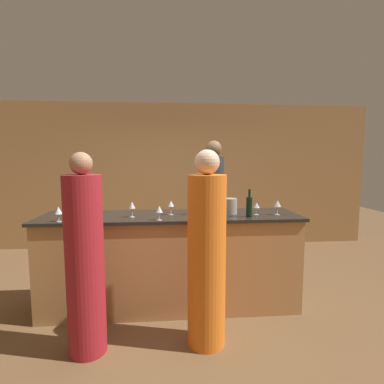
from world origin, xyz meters
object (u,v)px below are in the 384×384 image
object	(u,v)px
wine_bottle_0	(196,206)
ice_bucket	(230,206)
bartender	(213,213)
wine_bottle_1	(249,206)
guest_1	(85,262)
wine_bottle_2	(210,206)
guest_0	(207,256)

from	to	relation	value
wine_bottle_0	ice_bucket	size ratio (longest dim) A/B	1.55
bartender	wine_bottle_1	world-z (taller)	bartender
bartender	guest_1	world-z (taller)	bartender
wine_bottle_2	ice_bucket	distance (m)	0.27
guest_0	wine_bottle_1	world-z (taller)	guest_0
wine_bottle_2	bartender	bearing A→B (deg)	78.92
guest_0	guest_1	distance (m)	1.08
wine_bottle_1	wine_bottle_2	size ratio (longest dim) A/B	1.16
wine_bottle_2	wine_bottle_1	bearing A→B (deg)	-15.31
bartender	ice_bucket	distance (m)	0.88
wine_bottle_1	guest_0	bearing A→B (deg)	-134.54
guest_0	ice_bucket	distance (m)	0.93
wine_bottle_0	wine_bottle_2	size ratio (longest dim) A/B	1.04
guest_1	wine_bottle_2	bearing A→B (deg)	30.08
guest_1	bartender	bearing A→B (deg)	49.80
wine_bottle_0	wine_bottle_2	bearing A→B (deg)	-25.26
wine_bottle_0	wine_bottle_1	distance (m)	0.61
bartender	ice_bucket	bearing A→B (deg)	94.38
bartender	wine_bottle_2	world-z (taller)	bartender
guest_1	wine_bottle_1	bearing A→B (deg)	19.83
guest_0	ice_bucket	size ratio (longest dim) A/B	10.13
bartender	wine_bottle_1	distance (m)	1.12
wine_bottle_2	ice_bucket	size ratio (longest dim) A/B	1.48
wine_bottle_1	ice_bucket	size ratio (longest dim) A/B	1.72
guest_0	wine_bottle_0	world-z (taller)	guest_0
wine_bottle_0	wine_bottle_1	size ratio (longest dim) A/B	0.90
wine_bottle_0	wine_bottle_1	world-z (taller)	wine_bottle_1
bartender	guest_0	world-z (taller)	bartender
wine_bottle_1	ice_bucket	distance (m)	0.28
wine_bottle_1	ice_bucket	world-z (taller)	wine_bottle_1
guest_1	wine_bottle_0	size ratio (longest dim) A/B	6.45
guest_1	wine_bottle_1	world-z (taller)	guest_1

